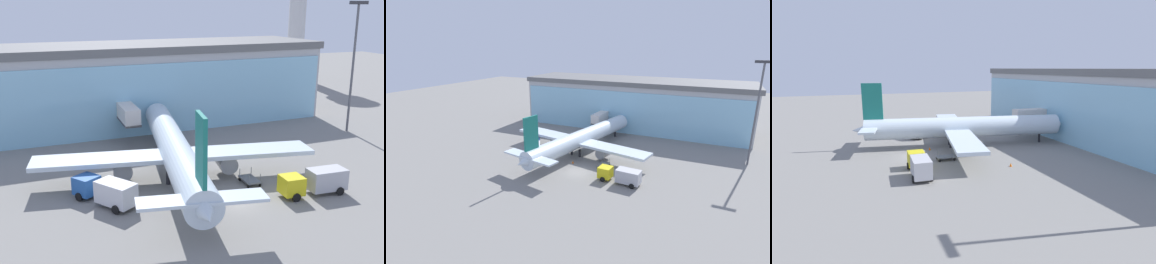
# 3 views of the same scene
# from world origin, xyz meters

# --- Properties ---
(ground) EXTENTS (240.00, 240.00, 0.00)m
(ground) POSITION_xyz_m (0.00, 0.00, 0.00)
(ground) COLOR gray
(terminal_building) EXTENTS (60.72, 18.03, 13.30)m
(terminal_building) POSITION_xyz_m (0.00, 35.67, 6.66)
(terminal_building) COLOR #B1B1B1
(terminal_building) RESTS_ON ground
(jet_bridge) EXTENTS (2.49, 12.98, 5.57)m
(jet_bridge) POSITION_xyz_m (-5.50, 27.48, 4.20)
(jet_bridge) COLOR silver
(jet_bridge) RESTS_ON ground
(apron_light_mast) EXTENTS (3.20, 0.40, 19.97)m
(apron_light_mast) POSITION_xyz_m (28.35, 18.26, 11.75)
(apron_light_mast) COLOR #59595E
(apron_light_mast) RESTS_ON ground
(airplane) EXTENTS (31.92, 37.24, 11.03)m
(airplane) POSITION_xyz_m (-3.66, 9.28, 3.29)
(airplane) COLOR silver
(airplane) RESTS_ON ground
(catering_truck) EXTENTS (5.90, 7.28, 2.65)m
(catering_truck) POSITION_xyz_m (-12.50, 4.71, 1.47)
(catering_truck) COLOR #2659A5
(catering_truck) RESTS_ON ground
(fuel_truck) EXTENTS (7.40, 2.80, 2.65)m
(fuel_truck) POSITION_xyz_m (8.63, -0.68, 1.47)
(fuel_truck) COLOR yellow
(fuel_truck) RESTS_ON ground
(baggage_cart) EXTENTS (1.68, 2.85, 1.50)m
(baggage_cart) POSITION_xyz_m (3.54, 4.35, 0.50)
(baggage_cart) COLOR slate
(baggage_cart) RESTS_ON ground
(safety_cone_nose) EXTENTS (0.36, 0.36, 0.55)m
(safety_cone_nose) POSITION_xyz_m (-2.63, 3.34, 0.28)
(safety_cone_nose) COLOR orange
(safety_cone_nose) RESTS_ON ground
(safety_cone_wingtip) EXTENTS (0.36, 0.36, 0.55)m
(safety_cone_wingtip) POSITION_xyz_m (9.53, 11.94, 0.28)
(safety_cone_wingtip) COLOR orange
(safety_cone_wingtip) RESTS_ON ground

